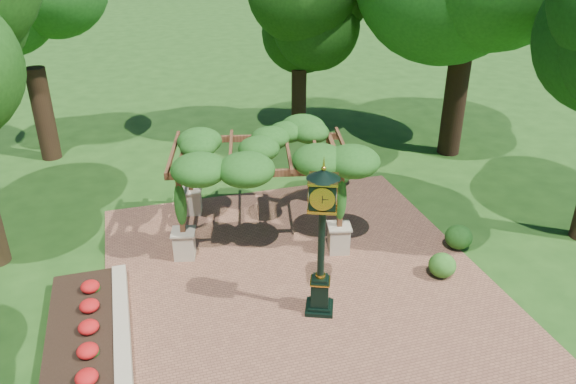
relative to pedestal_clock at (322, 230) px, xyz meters
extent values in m
plane|color=#1E4714|center=(-0.12, -0.15, -2.34)|extent=(120.00, 120.00, 0.00)
cube|color=brown|center=(-0.12, 0.85, -2.32)|extent=(10.00, 12.00, 0.04)
cube|color=#C6B793|center=(-4.72, 0.35, -2.14)|extent=(0.35, 5.00, 0.40)
cube|color=red|center=(-5.62, 0.35, -2.16)|extent=(1.50, 5.00, 0.36)
cube|color=black|center=(0.00, 0.00, -2.25)|extent=(0.89, 0.89, 0.10)
cube|color=black|center=(0.00, 0.00, -1.79)|extent=(0.56, 0.56, 0.77)
cube|color=#BF8828|center=(0.00, 0.00, -1.45)|extent=(0.62, 0.62, 0.03)
cylinder|color=black|center=(0.00, 0.00, -0.34)|extent=(0.22, 0.22, 1.96)
cube|color=black|center=(0.00, 0.00, 0.94)|extent=(0.78, 0.78, 0.60)
cylinder|color=silver|center=(-0.12, -0.28, 0.94)|extent=(0.48, 0.22, 0.51)
cone|color=black|center=(0.00, 0.00, 1.41)|extent=(1.00, 1.00, 0.21)
sphere|color=#BF8828|center=(0.00, 0.00, 1.54)|extent=(0.12, 0.12, 0.12)
cube|color=#BCAC8C|center=(-2.90, 3.36, -1.90)|extent=(0.69, 0.69, 0.80)
cube|color=brown|center=(-2.90, 3.36, -0.64)|extent=(0.17, 0.17, 1.64)
cube|color=#BCAC8C|center=(1.42, 2.41, -1.90)|extent=(0.69, 0.69, 0.80)
cube|color=brown|center=(1.42, 2.41, -0.64)|extent=(0.17, 0.17, 1.64)
cube|color=#BCAC8C|center=(-2.33, 5.96, -1.90)|extent=(0.69, 0.69, 0.80)
cube|color=brown|center=(-2.33, 5.96, -0.64)|extent=(0.17, 0.17, 1.64)
cube|color=#BCAC8C|center=(1.99, 5.01, -1.90)|extent=(0.69, 0.69, 0.80)
cube|color=brown|center=(1.99, 5.01, -0.64)|extent=(0.17, 0.17, 1.64)
cube|color=brown|center=(-0.74, 2.89, 0.25)|extent=(5.04, 1.22, 0.19)
cube|color=brown|center=(-0.17, 5.48, 0.25)|extent=(5.04, 1.22, 0.19)
ellipsoid|color=#1E4F16|center=(-0.45, 4.18, 0.49)|extent=(5.70, 4.22, 0.89)
cube|color=gray|center=(0.88, 9.71, -2.29)|extent=(0.70, 0.70, 0.10)
cylinder|color=gray|center=(0.88, 9.71, -1.82)|extent=(0.35, 0.35, 0.93)
cylinder|color=gray|center=(0.88, 9.71, -1.34)|extent=(0.66, 0.66, 0.05)
ellipsoid|color=#2A621C|center=(3.65, 0.44, -1.97)|extent=(0.86, 0.86, 0.66)
ellipsoid|color=#1E5016|center=(4.85, 1.58, -1.94)|extent=(0.99, 0.99, 0.71)
ellipsoid|color=#28661D|center=(3.09, 6.60, -1.97)|extent=(0.85, 0.85, 0.66)
cylinder|color=#322013|center=(-7.17, 12.27, -0.50)|extent=(0.76, 0.76, 3.67)
cylinder|color=#2F2013|center=(3.21, 12.04, -0.87)|extent=(0.64, 0.64, 2.94)
ellipsoid|color=#163B0E|center=(3.21, 12.04, 2.93)|extent=(3.96, 3.96, 4.64)
cylinder|color=black|center=(8.50, 8.25, 0.00)|extent=(0.87, 0.87, 4.67)
camera|label=1|loc=(-3.90, -10.51, 6.55)|focal=35.00mm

